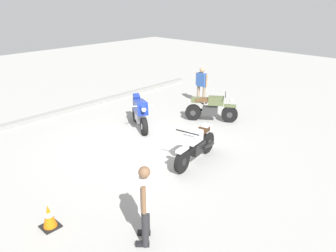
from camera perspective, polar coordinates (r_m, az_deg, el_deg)
ground_plane at (r=10.56m, az=-4.22°, el=-3.29°), size 40.00×40.00×0.00m
curb_edge at (r=14.06m, az=-17.02°, el=2.62°), size 14.00×0.30×0.15m
motorcycle_silver_cruiser at (r=9.35m, az=4.84°, el=-3.23°), size 2.08×0.70×1.09m
motorcycle_olive_vintage at (r=12.46m, az=7.41°, el=2.99°), size 1.22×1.71×1.07m
motorcycle_blue_sportbike at (r=11.72m, az=-4.82°, el=2.44°), size 1.16×1.77×1.14m
person_in_blue_shirt at (r=14.36m, az=5.78°, el=7.24°), size 0.30×0.62×1.57m
person_in_white_shirt at (r=6.30m, az=-3.96°, el=-12.61°), size 0.54×0.53×1.62m
traffic_cone at (r=7.39m, az=-19.74°, el=-14.39°), size 0.36×0.36×0.53m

